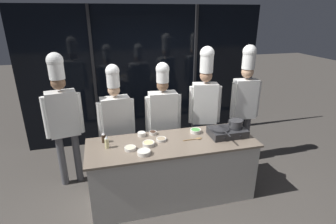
{
  "coord_description": "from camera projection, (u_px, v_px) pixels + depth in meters",
  "views": [
    {
      "loc": [
        -0.86,
        -3.11,
        2.56
      ],
      "look_at": [
        0.0,
        0.25,
        1.24
      ],
      "focal_mm": 28.0,
      "sensor_mm": 36.0,
      "label": 1
    }
  ],
  "objects": [
    {
      "name": "ground_plane",
      "position": [
        172.0,
        195.0,
        3.92
      ],
      "size": [
        24.0,
        24.0,
        0.0
      ],
      "primitive_type": "plane",
      "color": "#47423D"
    },
    {
      "name": "window_wall_back",
      "position": [
        146.0,
        76.0,
        5.25
      ],
      "size": [
        4.75,
        0.09,
        2.7
      ],
      "color": "black",
      "rests_on": "ground_plane"
    },
    {
      "name": "demo_counter",
      "position": [
        172.0,
        169.0,
        3.77
      ],
      "size": [
        2.34,
        0.81,
        0.89
      ],
      "color": "beige",
      "rests_on": "ground_plane"
    },
    {
      "name": "portable_stove",
      "position": [
        227.0,
        132.0,
        3.78
      ],
      "size": [
        0.52,
        0.36,
        0.12
      ],
      "color": "#28282B",
      "rests_on": "demo_counter"
    },
    {
      "name": "frying_pan",
      "position": [
        220.0,
        128.0,
        3.72
      ],
      "size": [
        0.27,
        0.47,
        0.04
      ],
      "color": "#232326",
      "rests_on": "portable_stove"
    },
    {
      "name": "stock_pot",
      "position": [
        235.0,
        123.0,
        3.76
      ],
      "size": [
        0.22,
        0.2,
        0.11
      ],
      "color": "#333335",
      "rests_on": "portable_stove"
    },
    {
      "name": "squeeze_bottle_oil",
      "position": [
        107.0,
        142.0,
        3.42
      ],
      "size": [
        0.06,
        0.06,
        0.18
      ],
      "color": "beige",
      "rests_on": "demo_counter"
    },
    {
      "name": "squeeze_bottle_soy",
      "position": [
        104.0,
        138.0,
        3.57
      ],
      "size": [
        0.06,
        0.06,
        0.15
      ],
      "color": "#332319",
      "rests_on": "demo_counter"
    },
    {
      "name": "prep_bowl_onion",
      "position": [
        142.0,
        134.0,
        3.77
      ],
      "size": [
        0.12,
        0.12,
        0.06
      ],
      "color": "silver",
      "rests_on": "demo_counter"
    },
    {
      "name": "prep_bowl_mushrooms",
      "position": [
        161.0,
        139.0,
        3.64
      ],
      "size": [
        0.14,
        0.14,
        0.04
      ],
      "color": "silver",
      "rests_on": "demo_counter"
    },
    {
      "name": "prep_bowl_soy_glaze",
      "position": [
        153.0,
        133.0,
        3.82
      ],
      "size": [
        0.11,
        0.11,
        0.05
      ],
      "color": "silver",
      "rests_on": "demo_counter"
    },
    {
      "name": "prep_bowl_ginger",
      "position": [
        149.0,
        144.0,
        3.5
      ],
      "size": [
        0.16,
        0.16,
        0.05
      ],
      "color": "silver",
      "rests_on": "demo_counter"
    },
    {
      "name": "prep_bowl_noodles",
      "position": [
        130.0,
        148.0,
        3.4
      ],
      "size": [
        0.15,
        0.15,
        0.04
      ],
      "color": "silver",
      "rests_on": "demo_counter"
    },
    {
      "name": "prep_bowl_bean_sprouts",
      "position": [
        144.0,
        152.0,
        3.29
      ],
      "size": [
        0.17,
        0.17,
        0.05
      ],
      "color": "silver",
      "rests_on": "demo_counter"
    },
    {
      "name": "prep_bowl_scallions",
      "position": [
        196.0,
        131.0,
        3.88
      ],
      "size": [
        0.16,
        0.16,
        0.05
      ],
      "color": "silver",
      "rests_on": "demo_counter"
    },
    {
      "name": "serving_spoon_slotted",
      "position": [
        197.0,
        139.0,
        3.68
      ],
      "size": [
        0.28,
        0.06,
        0.02
      ],
      "color": "olive",
      "rests_on": "demo_counter"
    },
    {
      "name": "chef_head",
      "position": [
        63.0,
        111.0,
        3.8
      ],
      "size": [
        0.54,
        0.29,
        2.06
      ],
      "rotation": [
        0.0,
        0.0,
        3.33
      ],
      "color": "#4C4C51",
      "rests_on": "ground_plane"
    },
    {
      "name": "chef_sous",
      "position": [
        116.0,
        116.0,
        4.03
      ],
      "size": [
        0.57,
        0.27,
        1.86
      ],
      "rotation": [
        0.0,
        0.0,
        3.26
      ],
      "color": "#232326",
      "rests_on": "ground_plane"
    },
    {
      "name": "chef_line",
      "position": [
        163.0,
        112.0,
        4.18
      ],
      "size": [
        0.58,
        0.24,
        1.86
      ],
      "rotation": [
        0.0,
        0.0,
        3.11
      ],
      "color": "#4C4C51",
      "rests_on": "ground_plane"
    },
    {
      "name": "chef_pastry",
      "position": [
        205.0,
        99.0,
        4.26
      ],
      "size": [
        0.52,
        0.28,
        2.08
      ],
      "rotation": [
        0.0,
        0.0,
        2.94
      ],
      "color": "#2D3856",
      "rests_on": "ground_plane"
    },
    {
      "name": "chef_apprentice",
      "position": [
        245.0,
        95.0,
        4.44
      ],
      "size": [
        0.51,
        0.24,
        2.08
      ],
      "rotation": [
        0.0,
        0.0,
        3.04
      ],
      "color": "#4C4C51",
      "rests_on": "ground_plane"
    }
  ]
}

